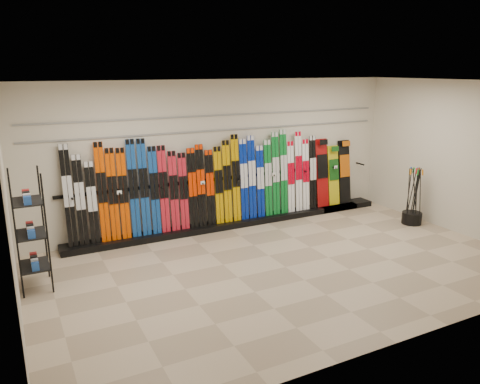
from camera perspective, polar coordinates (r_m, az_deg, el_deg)
name	(u,v)px	position (r m, az deg, el deg)	size (l,w,h in m)	color
floor	(286,267)	(7.93, 5.57, -9.09)	(8.00, 8.00, 0.00)	tan
back_wall	(222,154)	(9.60, -2.23, 4.61)	(8.00, 8.00, 0.00)	beige
left_wall	(9,214)	(6.32, -26.38, -2.44)	(5.00, 5.00, 0.00)	beige
right_wall	(460,158)	(10.15, 25.28, 3.75)	(5.00, 5.00, 0.00)	beige
ceiling	(291,83)	(7.25, 6.18, 13.13)	(8.00, 8.00, 0.00)	silver
ski_rack_base	(237,223)	(9.86, -0.42, -3.75)	(8.00, 0.40, 0.12)	black
skis	(205,185)	(9.36, -4.29, 0.92)	(5.38, 0.19, 1.84)	black
snowboards	(333,173)	(11.03, 11.30, 2.25)	(0.95, 0.24, 1.54)	#990C0C
accessory_rack	(31,231)	(7.54, -24.16, -4.32)	(0.40, 0.60, 1.80)	black
pole_bin	(412,218)	(10.60, 20.19, -2.99)	(0.41, 0.41, 0.25)	black
ski_poles	(414,196)	(10.49, 20.45, -0.43)	(0.34, 0.42, 1.18)	black
slatwall_rail_0	(222,130)	(9.50, -2.21, 7.55)	(7.60, 0.02, 0.03)	gray
slatwall_rail_1	(222,115)	(9.47, -2.23, 9.35)	(7.60, 0.02, 0.03)	gray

